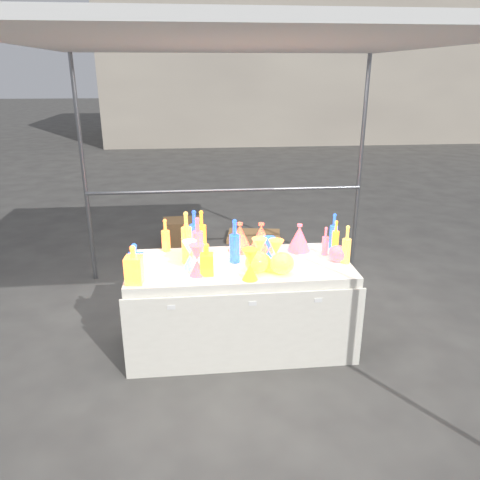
{
  "coord_description": "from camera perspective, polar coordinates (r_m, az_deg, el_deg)",
  "views": [
    {
      "loc": [
        -0.36,
        -3.51,
        2.23
      ],
      "look_at": [
        0.0,
        0.0,
        0.95
      ],
      "focal_mm": 35.0,
      "sensor_mm": 36.0,
      "label": 1
    }
  ],
  "objects": [
    {
      "name": "hourglass_0",
      "position": [
        3.48,
        1.23,
        -3.01
      ],
      "size": [
        0.16,
        0.16,
        0.24
      ],
      "primitive_type": null,
      "rotation": [
        0.0,
        0.0,
        0.37
      ],
      "color": "yellow",
      "rests_on": "display_table"
    },
    {
      "name": "canopy_tent",
      "position": [
        3.54,
        -0.02,
        22.45
      ],
      "size": [
        3.15,
        3.15,
        2.46
      ],
      "color": "gray",
      "rests_on": "ground"
    },
    {
      "name": "bottle_10",
      "position": [
        4.02,
        10.36,
        -0.09
      ],
      "size": [
        0.07,
        0.07,
        0.25
      ],
      "primitive_type": null,
      "rotation": [
        0.0,
        0.0,
        -0.39
      ],
      "color": "#2320C0",
      "rests_on": "display_table"
    },
    {
      "name": "bottle_8",
      "position": [
        4.19,
        11.35,
        1.14
      ],
      "size": [
        0.09,
        0.09,
        0.31
      ],
      "primitive_type": null,
      "rotation": [
        0.0,
        0.0,
        0.39
      ],
      "color": "#188549",
      "rests_on": "display_table"
    },
    {
      "name": "bottle_2",
      "position": [
        4.02,
        -4.7,
        1.09
      ],
      "size": [
        0.1,
        0.1,
        0.37
      ],
      "primitive_type": null,
      "rotation": [
        0.0,
        0.0,
        -0.31
      ],
      "color": "yellow",
      "rests_on": "display_table"
    },
    {
      "name": "hourglass_3",
      "position": [
        3.71,
        -6.15,
        -1.76
      ],
      "size": [
        0.15,
        0.15,
        0.23
      ],
      "primitive_type": null,
      "rotation": [
        0.0,
        0.0,
        -0.42
      ],
      "color": "#BE267C",
      "rests_on": "display_table"
    },
    {
      "name": "hourglass_5",
      "position": [
        3.8,
        3.51,
        -1.22
      ],
      "size": [
        0.11,
        0.11,
        0.22
      ],
      "primitive_type": null,
      "rotation": [
        0.0,
        0.0,
        -0.02
      ],
      "color": "#188549",
      "rests_on": "display_table"
    },
    {
      "name": "bottle_0",
      "position": [
        4.09,
        -9.06,
        0.62
      ],
      "size": [
        0.08,
        0.08,
        0.29
      ],
      "primitive_type": null,
      "rotation": [
        0.0,
        0.0,
        0.12
      ],
      "color": "#F8174C",
      "rests_on": "display_table"
    },
    {
      "name": "bottle_7",
      "position": [
        3.78,
        -0.66,
        -0.1
      ],
      "size": [
        0.11,
        0.11,
        0.37
      ],
      "primitive_type": null,
      "rotation": [
        0.0,
        0.0,
        0.41
      ],
      "color": "#188549",
      "rests_on": "display_table"
    },
    {
      "name": "lampshade_0",
      "position": [
        4.02,
        2.6,
        0.32
      ],
      "size": [
        0.22,
        0.22,
        0.26
      ],
      "primitive_type": null,
      "rotation": [
        0.0,
        0.0,
        -0.01
      ],
      "color": "yellow",
      "rests_on": "display_table"
    },
    {
      "name": "cardboard_box_flat",
      "position": [
        6.6,
        1.7,
        0.47
      ],
      "size": [
        0.81,
        0.63,
        0.06
      ],
      "primitive_type": "cube",
      "rotation": [
        0.0,
        0.0,
        -0.16
      ],
      "color": "tan",
      "rests_on": "ground"
    },
    {
      "name": "lampshade_2",
      "position": [
        4.08,
        7.23,
        0.32
      ],
      "size": [
        0.26,
        0.26,
        0.24
      ],
      "primitive_type": null,
      "rotation": [
        0.0,
        0.0,
        0.35
      ],
      "color": "#2320C0",
      "rests_on": "display_table"
    },
    {
      "name": "lampshade_1",
      "position": [
        4.04,
        -0.01,
        0.4
      ],
      "size": [
        0.27,
        0.27,
        0.26
      ],
      "primitive_type": null,
      "rotation": [
        0.0,
        0.0,
        -0.28
      ],
      "color": "yellow",
      "rests_on": "display_table"
    },
    {
      "name": "hourglass_1",
      "position": [
        3.57,
        -5.27,
        -2.46
      ],
      "size": [
        0.14,
        0.14,
        0.25
      ],
      "primitive_type": null,
      "rotation": [
        0.0,
        0.0,
        0.13
      ],
      "color": "#2320C0",
      "rests_on": "display_table"
    },
    {
      "name": "hourglass_2",
      "position": [
        3.7,
        2.36,
        -1.59
      ],
      "size": [
        0.14,
        0.14,
        0.24
      ],
      "primitive_type": null,
      "rotation": [
        0.0,
        0.0,
        -0.2
      ],
      "color": "#127262",
      "rests_on": "display_table"
    },
    {
      "name": "display_table",
      "position": [
        3.97,
        0.01,
        -7.88
      ],
      "size": [
        1.84,
        0.83,
        0.75
      ],
      "color": "white",
      "rests_on": "ground"
    },
    {
      "name": "globe_1",
      "position": [
        3.62,
        5.16,
        -2.96
      ],
      "size": [
        0.24,
        0.24,
        0.15
      ],
      "primitive_type": null,
      "rotation": [
        0.0,
        0.0,
        -0.33
      ],
      "color": "#127262",
      "rests_on": "display_table"
    },
    {
      "name": "decanter_0",
      "position": [
        3.51,
        -12.83,
        -2.9
      ],
      "size": [
        0.14,
        0.14,
        0.29
      ],
      "primitive_type": null,
      "rotation": [
        0.0,
        0.0,
        -0.1
      ],
      "color": "#F8174C",
      "rests_on": "display_table"
    },
    {
      "name": "cardboard_box_closed",
      "position": [
        6.32,
        -7.04,
        0.88
      ],
      "size": [
        0.51,
        0.38,
        0.36
      ],
      "primitive_type": "cube",
      "rotation": [
        0.0,
        0.0,
        0.04
      ],
      "color": "tan",
      "rests_on": "ground"
    },
    {
      "name": "globe_0",
      "position": [
        3.62,
        2.07,
        -2.86
      ],
      "size": [
        0.22,
        0.22,
        0.15
      ],
      "primitive_type": null,
      "rotation": [
        0.0,
        0.0,
        0.22
      ],
      "color": "#F8174C",
      "rests_on": "display_table"
    },
    {
      "name": "bottle_9",
      "position": [
        4.14,
        11.58,
        0.57
      ],
      "size": [
        0.07,
        0.07,
        0.27
      ],
      "primitive_type": null,
      "rotation": [
        0.0,
        0.0,
        -0.16
      ],
      "color": "yellow",
      "rests_on": "display_table"
    },
    {
      "name": "ground",
      "position": [
        4.17,
        0.0,
        -12.37
      ],
      "size": [
        80.0,
        80.0,
        0.0
      ],
      "primitive_type": "plane",
      "color": "#5C5A55",
      "rests_on": "ground"
    },
    {
      "name": "bottle_3",
      "position": [
        3.94,
        -5.15,
        0.43
      ],
      "size": [
        0.1,
        0.1,
        0.34
      ],
      "primitive_type": null,
      "rotation": [
        0.0,
        0.0,
        0.17
      ],
      "color": "#2320C0",
      "rests_on": "display_table"
    },
    {
      "name": "bottle_4",
      "position": [
        3.96,
        -6.54,
        0.82
      ],
      "size": [
        0.11,
        0.11,
        0.38
      ],
      "primitive_type": null,
      "rotation": [
        0.0,
        0.0,
        0.21
      ],
      "color": "#127262",
      "rests_on": "display_table"
    },
    {
      "name": "background_building",
      "position": [
        18.06,
        8.75,
        22.14
      ],
      "size": [
        14.0,
        6.0,
        6.0
      ],
      "primitive_type": "cube",
      "color": "beige",
      "rests_on": "ground"
    },
    {
      "name": "globe_3",
      "position": [
        3.92,
        11.81,
        -1.72
      ],
      "size": [
        0.17,
        0.17,
        0.12
      ],
      "primitive_type": null,
      "rotation": [
        0.0,
        0.0,
        -0.11
      ],
      "color": "#2320C0",
      "rests_on": "display_table"
    },
    {
      "name": "bottle_6",
      "position": [
        3.8,
        -6.5,
        -0.36
      ],
      "size": [
        0.1,
        0.1,
        0.34
      ],
      "primitive_type": null,
      "rotation": [
        0.0,
        0.0,
        -0.16
      ],
      "color": "#F8174C",
      "rests_on": "display_table"
    },
    {
      "name": "decanter_1",
      "position": [
        3.57,
        -4.09,
        -2.32
      ],
      "size": [
        0.1,
        0.1,
        0.26
      ],
      "primitive_type": null,
      "rotation": [
        0.0,
        0.0,
        -0.02
      ],
      "color": "yellow",
      "rests_on": "display_table"
    },
    {
      "name": "bottle_1",
      "position": [
        4.07,
        -5.57,
        1.22
      ],
      "size": [
        0.1,
        0.1,
        0.36
      ],
      "primitive_type": null,
      "rotation": [
        0.0,
        0.0,
        -0.23
      ],
      "color": "#188549",
      "rests_on": "display_table"
    },
    {
      "name": "decanter_2",
      "position": [
        3.59,
        -12.66,
        -2.48
      ],
      "size": [
        0.12,
        0.12,
        0.28
      ],
      "primitive_type": null,
      "rotation": [
        0.0,
        0.0,
        -0.08
      ],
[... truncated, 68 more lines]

